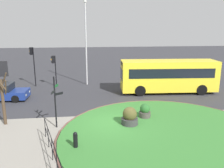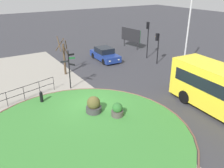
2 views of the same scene
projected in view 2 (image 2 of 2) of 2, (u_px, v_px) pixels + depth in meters
name	position (u px, v px, depth m)	size (l,w,h in m)	color
ground	(91.00, 106.00, 17.33)	(120.00, 120.00, 0.00)	#333338
sidewalk_paving	(63.00, 113.00, 16.27)	(32.00, 7.66, 0.02)	gray
grass_island	(83.00, 135.00, 13.93)	(12.82, 12.82, 0.10)	#387A33
grass_kerb_ring	(83.00, 135.00, 13.92)	(13.13, 13.13, 0.11)	brown
signpost_directional	(69.00, 67.00, 19.33)	(0.61, 1.18, 3.33)	black
bollard_foreground	(41.00, 97.00, 17.52)	(0.24, 0.24, 0.95)	black
railing_grass_edge	(24.00, 92.00, 17.77)	(1.47, 5.15, 1.15)	black
car_near_lane	(105.00, 54.00, 27.13)	(4.37, 2.07, 1.46)	navy
traffic_light_near	(148.00, 32.00, 27.04)	(0.48, 0.32, 4.16)	black
traffic_light_far	(157.00, 42.00, 25.32)	(0.48, 0.31, 3.31)	black
lamppost_tall	(189.00, 24.00, 22.02)	(0.32, 0.32, 8.90)	#B7B7BC
billboard_left	(131.00, 35.00, 31.85)	(3.58, 0.56, 2.61)	black
planter_near_signpost	(94.00, 106.00, 16.12)	(1.08, 1.08, 1.25)	#383838
planter_kerbside	(117.00, 111.00, 15.68)	(0.81, 0.81, 1.05)	#47423D
street_tree_bare	(64.00, 56.00, 22.43)	(1.15, 1.13, 3.72)	#423323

